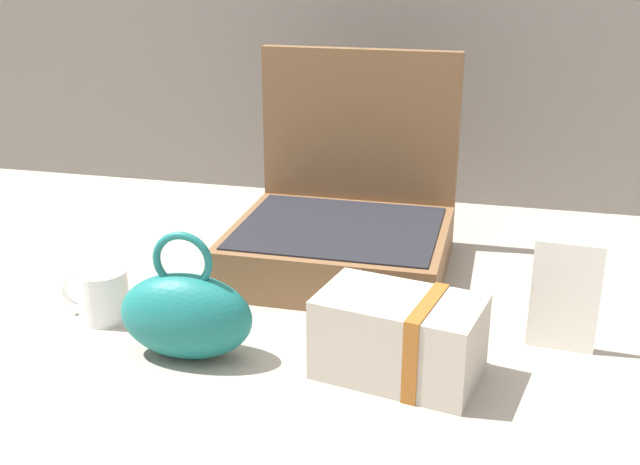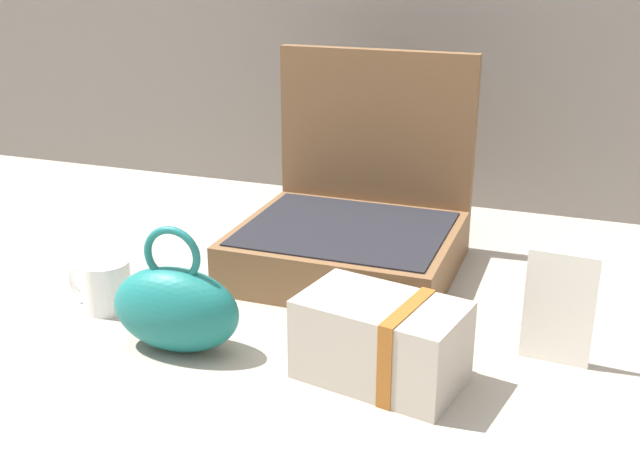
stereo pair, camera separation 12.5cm
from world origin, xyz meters
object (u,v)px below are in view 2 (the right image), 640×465
at_px(cream_toiletry_bag, 383,341).
at_px(teal_pouch_handbag, 176,308).
at_px(open_suitcase, 353,225).
at_px(info_card_left, 559,309).
at_px(coffee_mug, 105,285).

bearing_deg(cream_toiletry_bag, teal_pouch_handbag, -175.98).
distance_m(open_suitcase, info_card_left, 0.44).
bearing_deg(coffee_mug, cream_toiletry_bag, -7.06).
bearing_deg(coffee_mug, info_card_left, 5.51).
distance_m(teal_pouch_handbag, info_card_left, 0.53).
relative_size(open_suitcase, info_card_left, 2.26).
bearing_deg(cream_toiletry_bag, coffee_mug, 172.94).
bearing_deg(info_card_left, cream_toiletry_bag, -145.29).
xyz_separation_m(teal_pouch_handbag, coffee_mug, (-0.18, 0.08, -0.03)).
height_order(open_suitcase, cream_toiletry_bag, open_suitcase).
bearing_deg(teal_pouch_handbag, coffee_mug, 155.48).
height_order(teal_pouch_handbag, info_card_left, teal_pouch_handbag).
height_order(open_suitcase, teal_pouch_handbag, open_suitcase).
bearing_deg(teal_pouch_handbag, info_card_left, 15.91).
xyz_separation_m(coffee_mug, info_card_left, (0.69, 0.07, 0.04)).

